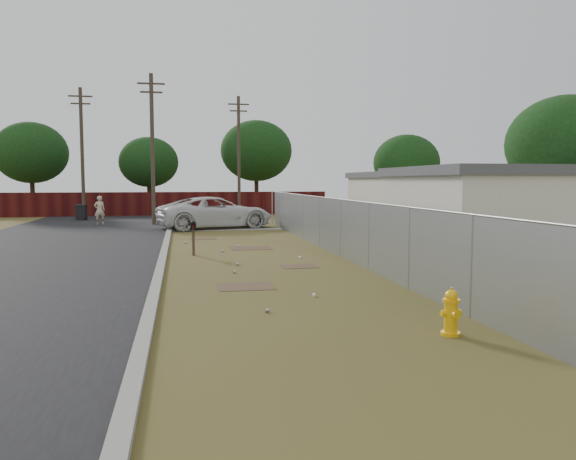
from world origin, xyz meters
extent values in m
plane|color=brown|center=(0.00, 0.00, 0.00)|extent=(120.00, 120.00, 0.00)
cube|color=black|center=(-7.50, 8.00, 0.01)|extent=(9.00, 60.00, 0.02)
cube|color=gray|center=(-3.00, 8.00, 0.06)|extent=(0.25, 60.00, 0.12)
cube|color=gray|center=(0.00, 11.50, 0.01)|extent=(6.20, 1.00, 0.03)
cylinder|color=#909398|center=(3.10, -9.00, 1.00)|extent=(0.06, 0.06, 2.00)
cylinder|color=#909398|center=(3.10, -6.00, 1.00)|extent=(0.06, 0.06, 2.00)
cylinder|color=#909398|center=(3.10, -3.00, 1.00)|extent=(0.06, 0.06, 2.00)
cylinder|color=#909398|center=(3.10, 0.00, 1.00)|extent=(0.06, 0.06, 2.00)
cylinder|color=#909398|center=(3.10, 3.00, 1.00)|extent=(0.06, 0.06, 2.00)
cylinder|color=#909398|center=(3.10, 6.00, 1.00)|extent=(0.06, 0.06, 2.00)
cylinder|color=#909398|center=(3.10, 9.00, 1.00)|extent=(0.06, 0.06, 2.00)
cylinder|color=#909398|center=(3.10, 12.00, 1.00)|extent=(0.06, 0.06, 2.00)
cylinder|color=#909398|center=(3.10, 15.00, 1.00)|extent=(0.06, 0.06, 2.00)
cylinder|color=#909398|center=(3.10, 1.00, 2.00)|extent=(0.04, 26.00, 0.04)
cube|color=slate|center=(3.10, 1.00, 1.00)|extent=(0.01, 26.00, 2.00)
cube|color=black|center=(3.16, 1.00, 0.30)|extent=(0.03, 26.00, 0.60)
cube|color=#48120F|center=(-6.00, 25.00, 0.90)|extent=(30.00, 0.12, 1.80)
cylinder|color=#473D2F|center=(-4.00, 16.00, 4.50)|extent=(0.24, 0.24, 9.00)
cube|color=#473D2F|center=(-4.00, 16.00, 8.40)|extent=(1.60, 0.10, 0.10)
cube|color=#473D2F|center=(-4.00, 16.00, 7.90)|extent=(1.30, 0.10, 0.10)
cylinder|color=#473D2F|center=(-9.00, 22.00, 4.50)|extent=(0.24, 0.24, 9.00)
cube|color=#473D2F|center=(-9.00, 22.00, 8.40)|extent=(1.60, 0.10, 0.10)
cube|color=#473D2F|center=(-9.00, 22.00, 7.90)|extent=(1.30, 0.10, 0.10)
cylinder|color=#473D2F|center=(2.00, 24.00, 4.50)|extent=(0.24, 0.24, 9.00)
cube|color=#473D2F|center=(2.00, 24.00, 8.40)|extent=(1.60, 0.10, 0.10)
cube|color=#473D2F|center=(2.00, 24.00, 7.90)|extent=(1.30, 0.10, 0.10)
cube|color=silver|center=(9.00, -2.00, 1.40)|extent=(8.00, 6.00, 2.80)
cube|color=#4E4F53|center=(9.00, -2.00, 2.95)|extent=(8.32, 6.24, 0.30)
cube|color=silver|center=(10.50, 9.00, 1.40)|extent=(7.00, 6.00, 2.80)
cube|color=#4E4F53|center=(10.50, 9.00, 2.95)|extent=(7.28, 6.24, 0.30)
cylinder|color=#322216|center=(-14.00, 29.00, 1.65)|extent=(0.36, 0.36, 3.30)
ellipsoid|color=black|center=(-14.00, 29.00, 4.88)|extent=(5.70, 5.70, 4.84)
cylinder|color=#322216|center=(-5.00, 30.00, 1.43)|extent=(0.36, 0.36, 2.86)
ellipsoid|color=black|center=(-5.00, 30.00, 4.23)|extent=(4.94, 4.94, 4.20)
cylinder|color=#322216|center=(4.00, 29.00, 1.76)|extent=(0.36, 0.36, 3.52)
ellipsoid|color=black|center=(4.00, 29.00, 5.20)|extent=(6.08, 6.08, 5.17)
cylinder|color=#322216|center=(13.00, 18.00, 1.32)|extent=(0.36, 0.36, 2.64)
ellipsoid|color=black|center=(13.00, 18.00, 3.90)|extent=(4.56, 4.56, 3.88)
cylinder|color=#322216|center=(14.00, 3.00, 1.43)|extent=(0.36, 0.36, 2.86)
ellipsoid|color=black|center=(14.00, 3.00, 4.23)|extent=(4.94, 4.94, 4.20)
cylinder|color=yellow|center=(2.15, -10.07, 0.03)|extent=(0.35, 0.35, 0.06)
cylinder|color=yellow|center=(2.15, -10.07, 0.32)|extent=(0.25, 0.25, 0.56)
cylinder|color=yellow|center=(2.15, -10.07, 0.60)|extent=(0.32, 0.32, 0.05)
sphere|color=yellow|center=(2.15, -10.07, 0.68)|extent=(0.24, 0.24, 0.22)
cylinder|color=yellow|center=(2.15, -10.07, 0.80)|extent=(0.04, 0.04, 0.06)
cylinder|color=yellow|center=(2.01, -10.08, 0.39)|extent=(0.10, 0.11, 0.11)
cylinder|color=yellow|center=(2.28, -10.06, 0.39)|extent=(0.10, 0.11, 0.11)
cylinder|color=yellow|center=(2.16, -10.21, 0.39)|extent=(0.14, 0.12, 0.14)
cube|color=#503C2D|center=(-1.95, 1.26, 0.51)|extent=(0.10, 0.10, 1.02)
cube|color=black|center=(-1.95, 1.26, 1.05)|extent=(0.21, 0.50, 0.18)
cylinder|color=black|center=(-1.95, 1.26, 1.14)|extent=(0.21, 0.50, 0.18)
cube|color=red|center=(-1.97, 0.99, 1.05)|extent=(0.02, 0.04, 0.10)
imported|color=silver|center=(-0.49, 12.58, 0.88)|extent=(6.93, 4.59, 1.77)
imported|color=beige|center=(-7.22, 16.61, 0.87)|extent=(0.73, 0.58, 1.75)
cube|color=black|center=(-8.97, 20.78, 0.50)|extent=(0.68, 0.68, 0.99)
cube|color=black|center=(-8.97, 20.78, 1.01)|extent=(0.75, 0.75, 0.08)
cylinder|color=black|center=(-8.69, 20.43, 0.10)|extent=(0.07, 0.21, 0.21)
cylinder|color=white|center=(0.60, -6.51, 0.04)|extent=(0.08, 0.11, 0.07)
cylinder|color=#B9B9BE|center=(-0.91, -2.90, 0.04)|extent=(0.11, 0.12, 0.07)
cylinder|color=white|center=(1.61, -0.22, 0.04)|extent=(0.10, 0.12, 0.07)
cylinder|color=#B9B9BE|center=(-0.70, -7.84, 0.04)|extent=(0.12, 0.11, 0.07)
cylinder|color=white|center=(-0.13, 3.65, 0.04)|extent=(0.11, 0.12, 0.07)
cylinder|color=#B9B9BE|center=(-0.66, -1.43, 0.04)|extent=(0.12, 0.12, 0.07)
cylinder|color=#B9B9BE|center=(-2.21, 5.14, 0.04)|extent=(0.11, 0.09, 0.07)
cylinder|color=#B9B9BE|center=(-0.88, 2.01, 0.04)|extent=(0.12, 0.09, 0.07)
camera|label=1|loc=(-2.36, -18.81, 2.64)|focal=35.00mm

